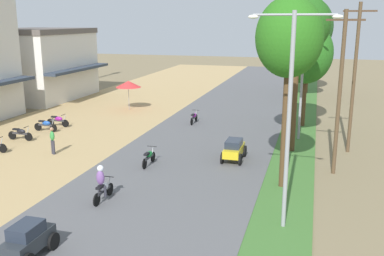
% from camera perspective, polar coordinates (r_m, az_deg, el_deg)
% --- Properties ---
extents(shophouse_far, '(9.17, 10.19, 6.90)m').
position_cam_1_polar(shophouse_far, '(46.42, -19.41, 7.90)').
color(shophouse_far, silver).
rests_on(shophouse_far, ground).
extents(parked_motorbike_fifth, '(1.80, 0.54, 0.94)m').
position_cam_1_polar(parked_motorbike_fifth, '(30.54, -21.49, -0.60)').
color(parked_motorbike_fifth, black).
rests_on(parked_motorbike_fifth, dirt_shoulder).
extents(parked_motorbike_sixth, '(1.80, 0.54, 0.94)m').
position_cam_1_polar(parked_motorbike_sixth, '(32.37, -18.54, 0.43)').
color(parked_motorbike_sixth, black).
rests_on(parked_motorbike_sixth, dirt_shoulder).
extents(parked_motorbike_seventh, '(1.80, 0.54, 0.94)m').
position_cam_1_polar(parked_motorbike_seventh, '(33.55, -17.09, 0.99)').
color(parked_motorbike_seventh, black).
rests_on(parked_motorbike_seventh, dirt_shoulder).
extents(vendor_umbrella, '(2.20, 2.20, 2.52)m').
position_cam_1_polar(vendor_umbrella, '(38.34, -8.31, 5.69)').
color(vendor_umbrella, '#99999E').
rests_on(vendor_umbrella, dirt_shoulder).
extents(pedestrian_on_shoulder, '(0.43, 0.39, 1.62)m').
position_cam_1_polar(pedestrian_on_shoulder, '(26.66, -17.75, -1.40)').
color(pedestrian_on_shoulder, '#33333D').
rests_on(pedestrian_on_shoulder, dirt_shoulder).
extents(median_tree_nearest, '(2.96, 2.96, 8.69)m').
position_cam_1_polar(median_tree_nearest, '(19.89, 12.56, 11.33)').
color(median_tree_nearest, '#4C351E').
rests_on(median_tree_nearest, median_strip).
extents(median_tree_second, '(3.63, 3.63, 9.18)m').
position_cam_1_polar(median_tree_second, '(25.95, 13.62, 12.79)').
color(median_tree_second, '#4C351E').
rests_on(median_tree_second, median_strip).
extents(median_tree_third, '(3.72, 3.72, 7.51)m').
position_cam_1_polar(median_tree_third, '(32.70, 14.72, 9.38)').
color(median_tree_third, '#4C351E').
rests_on(median_tree_third, median_strip).
extents(median_tree_fourth, '(3.84, 3.84, 8.61)m').
position_cam_1_polar(median_tree_fourth, '(42.87, 14.89, 12.31)').
color(median_tree_fourth, '#4C351E').
rests_on(median_tree_fourth, median_strip).
extents(median_tree_fifth, '(4.67, 4.67, 9.88)m').
position_cam_1_polar(median_tree_fifth, '(48.46, 15.18, 12.61)').
color(median_tree_fifth, '#4C351E').
rests_on(median_tree_fifth, median_strip).
extents(streetlamp_near, '(3.16, 0.20, 7.97)m').
position_cam_1_polar(streetlamp_near, '(15.97, 12.60, 2.53)').
color(streetlamp_near, gray).
rests_on(streetlamp_near, median_strip).
extents(streetlamp_mid, '(3.16, 0.20, 8.14)m').
position_cam_1_polar(streetlamp_mid, '(28.94, 14.24, 7.61)').
color(streetlamp_mid, gray).
rests_on(streetlamp_mid, median_strip).
extents(utility_pole_near, '(1.80, 0.20, 8.21)m').
position_cam_1_polar(utility_pole_near, '(22.82, 18.72, 4.59)').
color(utility_pole_near, brown).
rests_on(utility_pole_near, ground).
extents(utility_pole_far, '(1.80, 0.20, 8.69)m').
position_cam_1_polar(utility_pole_far, '(27.02, 20.41, 6.32)').
color(utility_pole_far, brown).
rests_on(utility_pole_far, ground).
extents(car_hatchback_charcoal, '(1.04, 2.00, 1.23)m').
position_cam_1_polar(car_hatchback_charcoal, '(15.63, -20.62, -13.46)').
color(car_hatchback_charcoal, '#282D33').
rests_on(car_hatchback_charcoal, road_strip).
extents(car_sedan_yellow, '(1.10, 2.26, 1.19)m').
position_cam_1_polar(car_sedan_yellow, '(24.42, 5.50, -2.71)').
color(car_sedan_yellow, gold).
rests_on(car_sedan_yellow, road_strip).
extents(motorbike_foreground_rider, '(0.54, 1.80, 1.66)m').
position_cam_1_polar(motorbike_foreground_rider, '(19.28, -11.63, -7.19)').
color(motorbike_foreground_rider, black).
rests_on(motorbike_foreground_rider, road_strip).
extents(motorbike_ahead_second, '(0.54, 1.80, 0.94)m').
position_cam_1_polar(motorbike_ahead_second, '(23.64, -5.64, -3.70)').
color(motorbike_ahead_second, black).
rests_on(motorbike_ahead_second, road_strip).
extents(motorbike_ahead_third, '(0.54, 1.80, 0.94)m').
position_cam_1_polar(motorbike_ahead_third, '(33.06, 0.27, 1.47)').
color(motorbike_ahead_third, black).
rests_on(motorbike_ahead_third, road_strip).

